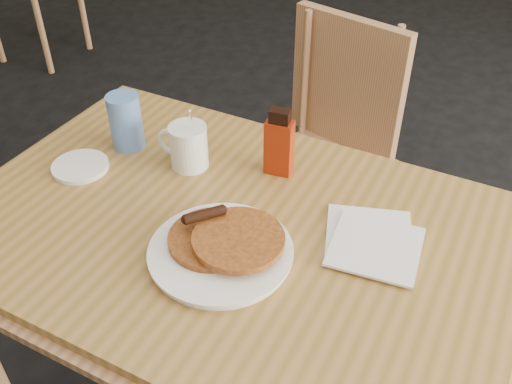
% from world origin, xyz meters
% --- Properties ---
extents(main_table, '(1.27, 0.90, 0.75)m').
position_xyz_m(main_table, '(-0.06, -0.00, 0.71)').
color(main_table, '#A4733A').
rests_on(main_table, floor).
extents(chair_main_far, '(0.51, 0.52, 0.90)m').
position_xyz_m(chair_main_far, '(-0.05, 0.75, 0.54)').
color(chair_main_far, tan).
rests_on(chair_main_far, floor).
extents(pancake_plate, '(0.29, 0.29, 0.07)m').
position_xyz_m(pancake_plate, '(-0.03, -0.09, 0.77)').
color(pancake_plate, white).
rests_on(pancake_plate, main_table).
extents(coffee_mug, '(0.13, 0.09, 0.17)m').
position_xyz_m(coffee_mug, '(-0.24, 0.15, 0.81)').
color(coffee_mug, white).
rests_on(coffee_mug, main_table).
extents(syrup_bottle, '(0.07, 0.05, 0.17)m').
position_xyz_m(syrup_bottle, '(-0.03, 0.21, 0.83)').
color(syrup_bottle, maroon).
rests_on(syrup_bottle, main_table).
extents(napkin_stack, '(0.22, 0.23, 0.01)m').
position_xyz_m(napkin_stack, '(0.24, 0.06, 0.76)').
color(napkin_stack, white).
rests_on(napkin_stack, main_table).
extents(blue_tumbler, '(0.09, 0.09, 0.14)m').
position_xyz_m(blue_tumbler, '(-0.42, 0.16, 0.82)').
color(blue_tumbler, '#5680C9').
rests_on(blue_tumbler, main_table).
extents(side_saucer, '(0.15, 0.15, 0.01)m').
position_xyz_m(side_saucer, '(-0.47, 0.03, 0.76)').
color(side_saucer, white).
rests_on(side_saucer, main_table).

